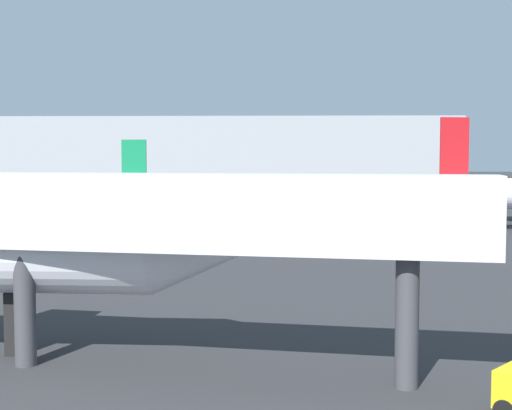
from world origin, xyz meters
TOP-DOWN VIEW (x-y plane):
  - airplane_distant at (-20.51, 59.81)m, footprint 24.65×19.57m
  - jet_bridge at (-2.90, 13.73)m, footprint 19.78×5.26m
  - terminal_building at (-12.55, 136.51)m, footprint 94.72×25.32m

SIDE VIEW (x-z plane):
  - airplane_distant at x=-20.51m, z-range -1.11..7.26m
  - jet_bridge at x=-2.90m, z-range 1.73..8.25m
  - terminal_building at x=-12.55m, z-range 0.00..14.07m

